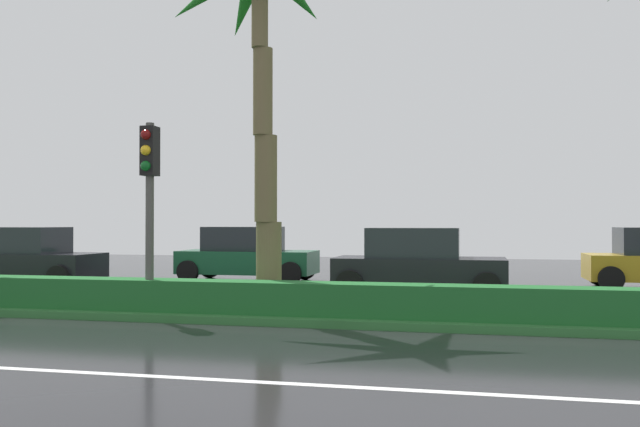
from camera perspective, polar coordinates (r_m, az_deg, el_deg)
ground_plane at (r=14.62m, az=11.82°, el=-8.24°), size 90.00×42.00×0.10m
near_lane_divider_stripe at (r=7.72m, az=11.01°, el=-14.64°), size 81.00×0.14×0.01m
median_strip at (r=13.61m, az=11.75°, el=-8.27°), size 85.50×4.00×0.15m
median_hedge at (r=12.18m, az=11.64°, el=-7.38°), size 76.50×0.70×0.60m
palm_tree_mid_left at (r=13.92m, az=-5.12°, el=16.31°), size 4.01×3.97×7.43m
traffic_signal_median_left at (r=13.47m, az=-14.24°, el=2.68°), size 0.28×0.43×3.64m
car_in_traffic_leading at (r=21.61m, az=-23.63°, el=-3.44°), size 4.30×2.02×1.72m
car_in_traffic_second at (r=21.59m, az=-6.25°, el=-3.50°), size 4.30×2.02×1.72m
car_in_traffic_third at (r=17.41m, az=8.26°, el=-4.16°), size 4.30×2.02×1.72m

